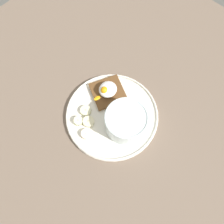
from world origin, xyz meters
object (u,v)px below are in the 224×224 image
toast_slice (108,92)px  oatmeal_bowl (125,123)px  banana_slice_front (89,122)px  banana_slice_left (86,134)px  poached_egg (107,90)px  banana_slice_right (78,121)px  banana_slice_back (86,111)px

toast_slice → oatmeal_bowl: bearing=65.8°
banana_slice_front → banana_slice_left: bearing=33.3°
oatmeal_bowl → banana_slice_left: size_ratio=2.76×
toast_slice → banana_slice_left: 14.35cm
oatmeal_bowl → poached_egg: 11.61cm
banana_slice_left → banana_slice_right: bearing=-105.7°
poached_egg → banana_slice_front: poached_egg is taller
banana_slice_back → banana_slice_right: 3.84cm
poached_egg → banana_slice_right: bearing=-0.2°
oatmeal_bowl → poached_egg: size_ratio=1.51×
banana_slice_left → banana_slice_right: size_ratio=1.11×
oatmeal_bowl → banana_slice_front: size_ratio=2.68×
poached_egg → banana_slice_left: 14.35cm
oatmeal_bowl → banana_slice_right: oatmeal_bowl is taller
oatmeal_bowl → poached_egg: bearing=-113.4°
oatmeal_bowl → banana_slice_right: 13.45cm
toast_slice → banana_slice_left: (13.71, 4.25, -0.02)cm
toast_slice → banana_slice_back: 8.77cm
banana_slice_front → oatmeal_bowl: bearing=125.1°
oatmeal_bowl → banana_slice_right: bearing=-54.1°
banana_slice_back → poached_egg: bearing=174.7°
banana_slice_left → poached_egg: bearing=-162.4°
toast_slice → poached_egg: (0.17, -0.04, 2.07)cm
oatmeal_bowl → banana_slice_back: size_ratio=2.99×
banana_slice_right → banana_slice_left: bearing=74.3°
toast_slice → banana_slice_front: banana_slice_front is taller
oatmeal_bowl → banana_slice_left: (8.94, -6.34, -2.82)cm
oatmeal_bowl → banana_slice_left: 11.32cm
toast_slice → banana_slice_back: same height
oatmeal_bowl → banana_slice_right: (7.72, -10.68, -2.68)cm
banana_slice_back → banana_slice_right: bearing=11.2°
oatmeal_bowl → banana_slice_front: (5.87, -8.36, -2.71)cm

